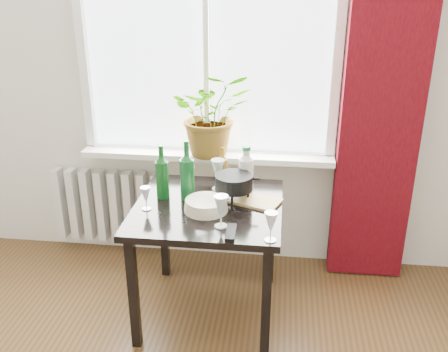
# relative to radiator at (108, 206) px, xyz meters

# --- Properties ---
(window) EXTENTS (1.72, 0.08, 1.62)m
(window) POSITION_rel_radiator_xyz_m (0.75, 0.04, 1.22)
(window) COLOR white
(window) RESTS_ON ground
(windowsill) EXTENTS (1.72, 0.20, 0.04)m
(windowsill) POSITION_rel_radiator_xyz_m (0.75, -0.03, 0.44)
(windowsill) COLOR white
(windowsill) RESTS_ON ground
(curtain) EXTENTS (0.50, 0.12, 2.56)m
(curtain) POSITION_rel_radiator_xyz_m (1.87, -0.06, 0.92)
(curtain) COLOR #3D050B
(curtain) RESTS_ON ground
(radiator) EXTENTS (0.80, 0.10, 0.55)m
(radiator) POSITION_rel_radiator_xyz_m (0.00, 0.00, 0.00)
(radiator) COLOR silver
(radiator) RESTS_ON ground
(table) EXTENTS (0.85, 0.85, 0.74)m
(table) POSITION_rel_radiator_xyz_m (0.85, -0.63, 0.27)
(table) COLOR black
(table) RESTS_ON ground
(potted_plant) EXTENTS (0.60, 0.56, 0.56)m
(potted_plant) POSITION_rel_radiator_xyz_m (0.79, -0.06, 0.75)
(potted_plant) COLOR #1E7221
(potted_plant) RESTS_ON windowsill
(wine_bottle_left) EXTENTS (0.09, 0.09, 0.33)m
(wine_bottle_left) POSITION_rel_radiator_xyz_m (0.57, -0.56, 0.53)
(wine_bottle_left) COLOR #0C4014
(wine_bottle_left) RESTS_ON table
(wine_bottle_right) EXTENTS (0.10, 0.10, 0.37)m
(wine_bottle_right) POSITION_rel_radiator_xyz_m (0.72, -0.56, 0.54)
(wine_bottle_right) COLOR #0D481C
(wine_bottle_right) RESTS_ON table
(bottle_amber) EXTENTS (0.07, 0.07, 0.26)m
(bottle_amber) POSITION_rel_radiator_xyz_m (0.90, -0.34, 0.49)
(bottle_amber) COLOR brown
(bottle_amber) RESTS_ON table
(cleaning_bottle) EXTENTS (0.10, 0.10, 0.31)m
(cleaning_bottle) POSITION_rel_radiator_xyz_m (1.05, -0.44, 0.51)
(cleaning_bottle) COLOR silver
(cleaning_bottle) RESTS_ON table
(wineglass_front_right) EXTENTS (0.08, 0.08, 0.18)m
(wineglass_front_right) POSITION_rel_radiator_xyz_m (0.96, -0.88, 0.45)
(wineglass_front_right) COLOR white
(wineglass_front_right) RESTS_ON table
(wineglass_far_right) EXTENTS (0.07, 0.07, 0.16)m
(wineglass_far_right) POSITION_rel_radiator_xyz_m (1.22, -1.00, 0.44)
(wineglass_far_right) COLOR silver
(wineglass_far_right) RESTS_ON table
(wineglass_back_center) EXTENTS (0.09, 0.09, 0.20)m
(wineglass_back_center) POSITION_rel_radiator_xyz_m (0.88, -0.40, 0.46)
(wineglass_back_center) COLOR silver
(wineglass_back_center) RESTS_ON table
(wineglass_back_left) EXTENTS (0.08, 0.08, 0.15)m
(wineglass_back_left) POSITION_rel_radiator_xyz_m (0.71, -0.42, 0.43)
(wineglass_back_left) COLOR silver
(wineglass_back_left) RESTS_ON table
(wineglass_front_left) EXTENTS (0.07, 0.07, 0.14)m
(wineglass_front_left) POSITION_rel_radiator_xyz_m (0.51, -0.73, 0.43)
(wineglass_front_left) COLOR silver
(wineglass_front_left) RESTS_ON table
(plate_stack) EXTENTS (0.28, 0.28, 0.07)m
(plate_stack) POSITION_rel_radiator_xyz_m (0.85, -0.70, 0.39)
(plate_stack) COLOR beige
(plate_stack) RESTS_ON table
(fondue_pot) EXTENTS (0.26, 0.23, 0.17)m
(fondue_pot) POSITION_rel_radiator_xyz_m (0.99, -0.57, 0.45)
(fondue_pot) COLOR black
(fondue_pot) RESTS_ON table
(tv_remote) EXTENTS (0.05, 0.17, 0.02)m
(tv_remote) POSITION_rel_radiator_xyz_m (1.02, -0.96, 0.37)
(tv_remote) COLOR black
(tv_remote) RESTS_ON table
(cutting_board) EXTENTS (0.33, 0.27, 0.02)m
(cutting_board) POSITION_rel_radiator_xyz_m (1.12, -0.56, 0.37)
(cutting_board) COLOR #AB8D4D
(cutting_board) RESTS_ON table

